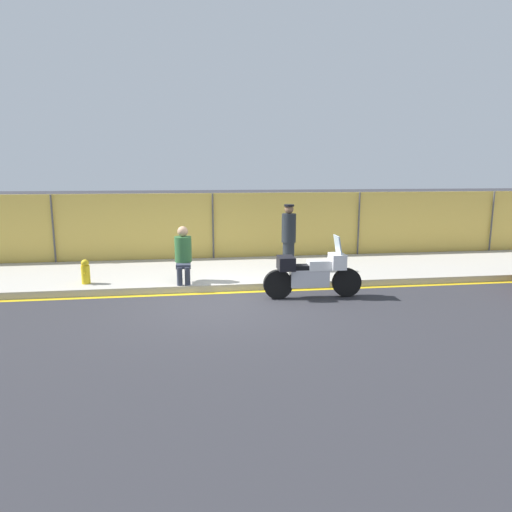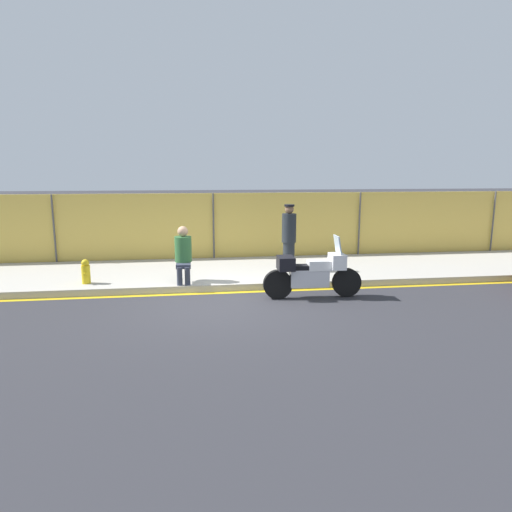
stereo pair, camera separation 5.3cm
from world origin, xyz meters
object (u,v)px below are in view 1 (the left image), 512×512
(person_seated_on_curb, at_px, (183,251))
(motorcycle, at_px, (312,273))
(fire_hydrant, at_px, (85,272))
(officer_standing, at_px, (289,237))

(person_seated_on_curb, bearing_deg, motorcycle, -23.54)
(motorcycle, relative_size, person_seated_on_curb, 1.66)
(person_seated_on_curb, relative_size, fire_hydrant, 2.30)
(officer_standing, xyz_separation_m, person_seated_on_curb, (-2.83, -0.93, -0.17))
(person_seated_on_curb, bearing_deg, fire_hydrant, 176.90)
(motorcycle, xyz_separation_m, fire_hydrant, (-5.24, 1.39, -0.11))
(officer_standing, distance_m, fire_hydrant, 5.27)
(motorcycle, xyz_separation_m, officer_standing, (-0.07, 2.20, 0.52))
(motorcycle, bearing_deg, fire_hydrant, 166.70)
(officer_standing, relative_size, fire_hydrant, 3.03)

